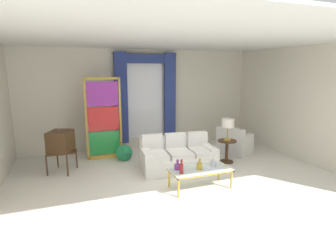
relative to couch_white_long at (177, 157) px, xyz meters
name	(u,v)px	position (x,y,z in m)	size (l,w,h in m)	color
ground_plane	(179,181)	(-0.24, -0.72, -0.30)	(16.00, 16.00, 0.00)	silver
wall_rear	(142,99)	(-0.24, 2.34, 1.20)	(8.00, 0.12, 3.00)	silver
wall_right	(294,103)	(3.42, -0.12, 1.20)	(0.12, 7.00, 3.00)	silver
ceiling_slab	(167,41)	(-0.24, 0.08, 2.72)	(8.00, 7.60, 0.04)	white
curtained_window	(146,92)	(-0.15, 2.17, 1.44)	(2.00, 0.17, 2.70)	white
couch_white_long	(177,157)	(0.00, 0.00, 0.00)	(1.83, 1.08, 0.86)	white
coffee_table	(200,170)	(0.02, -1.19, 0.07)	(1.25, 0.59, 0.41)	silver
bottle_blue_decanter	(178,166)	(-0.43, -1.06, 0.17)	(0.14, 0.14, 0.21)	#753384
bottle_crystal_tall	(199,166)	(-0.01, -1.21, 0.18)	(0.12, 0.12, 0.23)	gold
bottle_amber_squat	(181,168)	(-0.44, -1.29, 0.22)	(0.08, 0.08, 0.29)	maroon
bottle_ruby_flask	(213,163)	(0.35, -1.14, 0.17)	(0.12, 0.12, 0.20)	silver
vintage_tv	(61,142)	(-2.64, 0.76, 0.42)	(0.70, 0.74, 1.35)	#472D19
armchair_white	(234,144)	(2.01, 0.58, -0.02)	(1.11, 1.10, 0.80)	white
stained_glass_divider	(104,120)	(-1.54, 1.44, 0.75)	(0.95, 0.05, 2.20)	gold
peacock_figurine	(125,153)	(-1.09, 0.98, -0.08)	(0.44, 0.60, 0.50)	beige
round_side_table	(227,149)	(1.40, -0.01, 0.05)	(0.48, 0.48, 0.59)	#472D19
table_lamp_brass	(228,124)	(1.40, -0.01, 0.72)	(0.32, 0.32, 0.57)	#B29338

